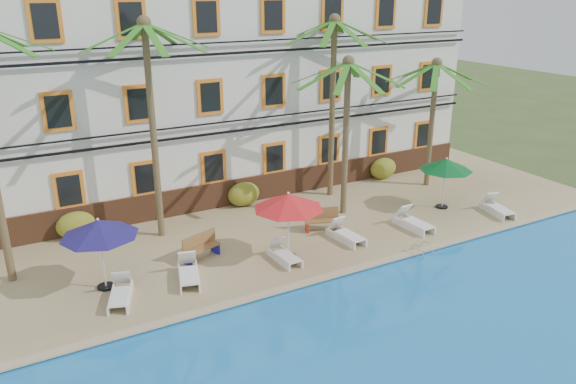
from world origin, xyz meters
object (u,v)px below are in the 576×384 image
lounger_a (120,293)px  lounger_e (413,222)px  palm_d (333,82)px  palm_e (433,103)px  lounger_d (345,234)px  bench_left (200,247)px  umbrella_blue (99,229)px  pool_ladder (422,253)px  bench_right (322,219)px  lounger_c (284,254)px  umbrella_green (446,165)px  lounger_f (497,208)px  palm_c (347,113)px  palm_b (151,101)px  umbrella_red (288,202)px  lounger_b (188,272)px

lounger_a → lounger_e: (11.84, -0.08, 0.02)m
palm_d → palm_e: 5.26m
lounger_d → bench_left: (-5.51, 1.27, 0.20)m
umbrella_blue → pool_ladder: (10.88, -3.06, -2.12)m
bench_left → bench_right: same height
lounger_e → lounger_a: bearing=179.6°
lounger_c → lounger_d: bearing=7.1°
pool_ladder → umbrella_green: bearing=38.2°
bench_right → bench_left: bearing=-179.7°
umbrella_green → lounger_c: 8.97m
lounger_f → bench_right: bearing=163.6°
lounger_d → bench_left: 5.66m
palm_c → pool_ladder: palm_c is taller
palm_b → umbrella_green: bearing=-15.0°
umbrella_green → lounger_f: (1.55, -1.71, -1.72)m
lounger_d → bench_right: bearing=100.4°
lounger_c → lounger_d: lounger_d is taller
umbrella_green → lounger_e: (-2.71, -1.15, -1.71)m
palm_b → umbrella_red: palm_b is taller
palm_b → lounger_d: size_ratio=4.62×
lounger_b → pool_ladder: size_ratio=2.63×
palm_e → umbrella_green: (-1.51, -2.70, -2.15)m
lounger_a → lounger_c: bearing=-0.7°
palm_b → bench_left: 5.65m
lounger_b → palm_e: bearing=14.4°
palm_b → bench_left: size_ratio=5.35×
lounger_a → lounger_b: bearing=5.8°
palm_d → pool_ladder: palm_d is taller
lounger_e → lounger_f: 4.30m
umbrella_red → lounger_e: 6.05m
umbrella_blue → lounger_d: 9.21m
palm_c → lounger_f: (5.78, -3.38, -4.18)m
lounger_c → lounger_f: size_ratio=0.88×
lounger_d → palm_e: bearing=25.4°
palm_d → lounger_c: bearing=-136.3°
lounger_b → bench_left: (0.92, 1.33, 0.19)m
palm_b → palm_c: size_ratio=1.24×
lounger_a → lounger_b: lounger_b is taller
lounger_a → bench_right: (8.52, 1.60, 0.20)m
bench_left → pool_ladder: 8.23m
umbrella_red → umbrella_green: bearing=6.6°
palm_e → bench_right: palm_e is taller
palm_b → lounger_a: 7.17m
umbrella_blue → palm_e: bearing=9.4°
palm_d → lounger_a: (-11.07, -4.94, -5.05)m
palm_c → lounger_c: size_ratio=4.07×
palm_e → palm_c: bearing=-169.7°
umbrella_red → pool_ladder: bearing=-24.6°
palm_b → pool_ladder: size_ratio=11.30×
palm_e → lounger_a: palm_e is taller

